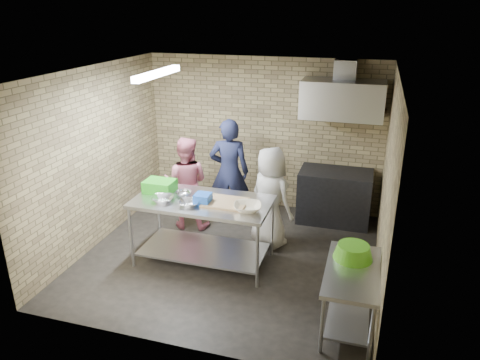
% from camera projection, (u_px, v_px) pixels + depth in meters
% --- Properties ---
extents(floor, '(4.20, 4.20, 0.00)m').
position_uv_depth(floor, '(230.00, 256.00, 6.79)').
color(floor, black).
rests_on(floor, ground).
extents(ceiling, '(4.20, 4.20, 0.00)m').
position_uv_depth(ceiling, '(228.00, 72.00, 5.82)').
color(ceiling, black).
rests_on(ceiling, ground).
extents(back_wall, '(4.20, 0.06, 2.70)m').
position_uv_depth(back_wall, '(263.00, 134.00, 8.09)').
color(back_wall, tan).
rests_on(back_wall, ground).
extents(front_wall, '(4.20, 0.06, 2.70)m').
position_uv_depth(front_wall, '(167.00, 237.00, 4.51)').
color(front_wall, tan).
rests_on(front_wall, ground).
extents(left_wall, '(0.06, 4.00, 2.70)m').
position_uv_depth(left_wall, '(97.00, 157.00, 6.86)').
color(left_wall, tan).
rests_on(left_wall, ground).
extents(right_wall, '(0.06, 4.00, 2.70)m').
position_uv_depth(right_wall, '(387.00, 187.00, 5.74)').
color(right_wall, tan).
rests_on(right_wall, ground).
extents(prep_table, '(1.93, 0.96, 0.96)m').
position_uv_depth(prep_table, '(203.00, 231.00, 6.49)').
color(prep_table, silver).
rests_on(prep_table, floor).
extents(side_counter, '(0.60, 1.20, 0.75)m').
position_uv_depth(side_counter, '(350.00, 298.00, 5.19)').
color(side_counter, silver).
rests_on(side_counter, floor).
extents(stove, '(1.20, 0.70, 0.90)m').
position_uv_depth(stove, '(334.00, 196.00, 7.74)').
color(stove, black).
rests_on(stove, floor).
extents(range_hood, '(1.30, 0.60, 0.60)m').
position_uv_depth(range_hood, '(342.00, 100.00, 7.19)').
color(range_hood, silver).
rests_on(range_hood, back_wall).
extents(hood_duct, '(0.35, 0.30, 0.30)m').
position_uv_depth(hood_duct, '(346.00, 69.00, 7.17)').
color(hood_duct, '#A5A8AD').
rests_on(hood_duct, back_wall).
extents(wall_shelf, '(0.80, 0.20, 0.04)m').
position_uv_depth(wall_shelf, '(361.00, 109.00, 7.35)').
color(wall_shelf, '#3F2B19').
rests_on(wall_shelf, back_wall).
extents(fluorescent_fixture, '(0.10, 1.25, 0.08)m').
position_uv_depth(fluorescent_fixture, '(157.00, 73.00, 6.10)').
color(fluorescent_fixture, white).
rests_on(fluorescent_fixture, ceiling).
extents(green_crate, '(0.43, 0.32, 0.17)m').
position_uv_depth(green_crate, '(160.00, 186.00, 6.58)').
color(green_crate, green).
rests_on(green_crate, prep_table).
extents(blue_tub, '(0.21, 0.21, 0.14)m').
position_uv_depth(blue_tub, '(203.00, 199.00, 6.19)').
color(blue_tub, blue).
rests_on(blue_tub, prep_table).
extents(cutting_board, '(0.59, 0.45, 0.03)m').
position_uv_depth(cutting_board, '(226.00, 203.00, 6.20)').
color(cutting_board, tan).
rests_on(cutting_board, prep_table).
extents(mixing_bowl_a, '(0.37, 0.37, 0.07)m').
position_uv_depth(mixing_bowl_a, '(163.00, 199.00, 6.26)').
color(mixing_bowl_a, silver).
rests_on(mixing_bowl_a, prep_table).
extents(mixing_bowl_b, '(0.28, 0.28, 0.07)m').
position_uv_depth(mixing_bowl_b, '(184.00, 194.00, 6.43)').
color(mixing_bowl_b, silver).
rests_on(mixing_bowl_b, prep_table).
extents(mixing_bowl_c, '(0.34, 0.34, 0.07)m').
position_uv_depth(mixing_bowl_c, '(189.00, 203.00, 6.14)').
color(mixing_bowl_c, silver).
rests_on(mixing_bowl_c, prep_table).
extents(ceramic_bowl, '(0.45, 0.45, 0.09)m').
position_uv_depth(ceramic_bowl, '(248.00, 207.00, 5.98)').
color(ceramic_bowl, beige).
rests_on(ceramic_bowl, prep_table).
extents(green_basin, '(0.46, 0.46, 0.17)m').
position_uv_depth(green_basin, '(353.00, 252.00, 5.26)').
color(green_basin, '#59C626').
rests_on(green_basin, side_counter).
extents(bottle_red, '(0.07, 0.07, 0.18)m').
position_uv_depth(bottle_red, '(346.00, 102.00, 7.38)').
color(bottle_red, '#B22619').
rests_on(bottle_red, wall_shelf).
extents(bottle_green, '(0.06, 0.06, 0.15)m').
position_uv_depth(bottle_green, '(372.00, 104.00, 7.27)').
color(bottle_green, green).
rests_on(bottle_green, wall_shelf).
extents(man_navy, '(0.73, 0.56, 1.81)m').
position_uv_depth(man_navy, '(229.00, 172.00, 7.55)').
color(man_navy, '#161837').
rests_on(man_navy, floor).
extents(woman_pink, '(0.83, 0.68, 1.55)m').
position_uv_depth(woman_pink, '(186.00, 183.00, 7.44)').
color(woman_pink, '#D8728B').
rests_on(woman_pink, floor).
extents(woman_white, '(0.91, 0.82, 1.57)m').
position_uv_depth(woman_white, '(270.00, 197.00, 6.87)').
color(woman_white, silver).
rests_on(woman_white, floor).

